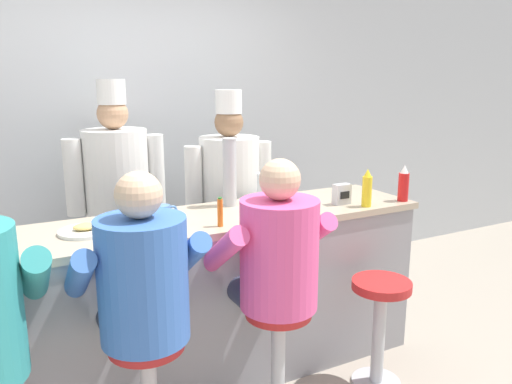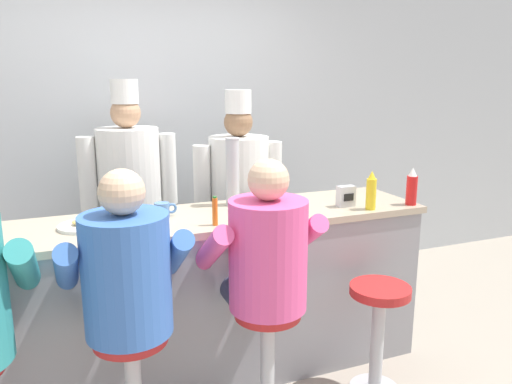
{
  "view_description": "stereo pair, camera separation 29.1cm",
  "coord_description": "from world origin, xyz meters",
  "px_view_note": "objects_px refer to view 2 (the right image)",
  "views": [
    {
      "loc": [
        -0.93,
        -2.23,
        1.76
      ],
      "look_at": [
        0.39,
        0.28,
        1.12
      ],
      "focal_mm": 35.0,
      "sensor_mm": 36.0,
      "label": 1
    },
    {
      "loc": [
        -0.67,
        -2.35,
        1.76
      ],
      "look_at": [
        0.39,
        0.28,
        1.12
      ],
      "focal_mm": 35.0,
      "sensor_mm": 36.0,
      "label": 2
    }
  ],
  "objects_px": {
    "breakfast_plate": "(84,225)",
    "diner_seated_pink": "(265,262)",
    "cereal_bowl": "(126,218)",
    "cook_in_whites_near": "(130,192)",
    "cup_stack_steel": "(232,172)",
    "napkin_dispenser_chrome": "(346,196)",
    "water_pitcher_clear": "(270,188)",
    "coffee_mug_blue": "(163,210)",
    "diner_seated_blue": "(126,283)",
    "ketchup_bottle_red": "(412,187)",
    "coffee_mug_tan": "(259,212)",
    "cook_in_whites_far": "(239,198)",
    "mustard_bottle_yellow": "(371,191)",
    "hot_sauce_bottle_orange": "(215,211)",
    "empty_stool_round": "(378,322)"
  },
  "relations": [
    {
      "from": "diner_seated_blue",
      "to": "diner_seated_pink",
      "type": "height_order",
      "value": "diner_seated_pink"
    },
    {
      "from": "cup_stack_steel",
      "to": "napkin_dispenser_chrome",
      "type": "xyz_separation_m",
      "value": [
        0.63,
        -0.29,
        -0.15
      ]
    },
    {
      "from": "cup_stack_steel",
      "to": "ketchup_bottle_red",
      "type": "bearing_deg",
      "value": -21.65
    },
    {
      "from": "diner_seated_blue",
      "to": "empty_stool_round",
      "type": "distance_m",
      "value": 1.42
    },
    {
      "from": "cook_in_whites_far",
      "to": "napkin_dispenser_chrome",
      "type": "bearing_deg",
      "value": -59.07
    },
    {
      "from": "hot_sauce_bottle_orange",
      "to": "breakfast_plate",
      "type": "xyz_separation_m",
      "value": [
        -0.65,
        0.21,
        -0.06
      ]
    },
    {
      "from": "ketchup_bottle_red",
      "to": "mustard_bottle_yellow",
      "type": "distance_m",
      "value": 0.3
    },
    {
      "from": "cereal_bowl",
      "to": "cook_in_whites_near",
      "type": "bearing_deg",
      "value": 80.82
    },
    {
      "from": "hot_sauce_bottle_orange",
      "to": "breakfast_plate",
      "type": "bearing_deg",
      "value": 161.97
    },
    {
      "from": "water_pitcher_clear",
      "to": "breakfast_plate",
      "type": "height_order",
      "value": "water_pitcher_clear"
    },
    {
      "from": "coffee_mug_blue",
      "to": "cook_in_whites_far",
      "type": "relative_size",
      "value": 0.08
    },
    {
      "from": "water_pitcher_clear",
      "to": "cereal_bowl",
      "type": "bearing_deg",
      "value": -171.7
    },
    {
      "from": "coffee_mug_blue",
      "to": "napkin_dispenser_chrome",
      "type": "relative_size",
      "value": 1.01
    },
    {
      "from": "water_pitcher_clear",
      "to": "cup_stack_steel",
      "type": "xyz_separation_m",
      "value": [
        -0.24,
        0.03,
        0.12
      ]
    },
    {
      "from": "water_pitcher_clear",
      "to": "cup_stack_steel",
      "type": "height_order",
      "value": "cup_stack_steel"
    },
    {
      "from": "cup_stack_steel",
      "to": "cook_in_whites_near",
      "type": "height_order",
      "value": "cook_in_whites_near"
    },
    {
      "from": "ketchup_bottle_red",
      "to": "cereal_bowl",
      "type": "relative_size",
      "value": 1.76
    },
    {
      "from": "hot_sauce_bottle_orange",
      "to": "cook_in_whites_far",
      "type": "relative_size",
      "value": 0.09
    },
    {
      "from": "mustard_bottle_yellow",
      "to": "diner_seated_pink",
      "type": "xyz_separation_m",
      "value": [
        -0.81,
        -0.28,
        -0.23
      ]
    },
    {
      "from": "coffee_mug_tan",
      "to": "cook_in_whites_far",
      "type": "bearing_deg",
      "value": 77.53
    },
    {
      "from": "coffee_mug_blue",
      "to": "cook_in_whites_near",
      "type": "relative_size",
      "value": 0.07
    },
    {
      "from": "cup_stack_steel",
      "to": "coffee_mug_tan",
      "type": "bearing_deg",
      "value": -87.06
    },
    {
      "from": "mustard_bottle_yellow",
      "to": "cook_in_whites_far",
      "type": "bearing_deg",
      "value": 122.36
    },
    {
      "from": "coffee_mug_tan",
      "to": "breakfast_plate",
      "type": "bearing_deg",
      "value": 167.05
    },
    {
      "from": "cereal_bowl",
      "to": "diner_seated_blue",
      "type": "height_order",
      "value": "diner_seated_blue"
    },
    {
      "from": "coffee_mug_tan",
      "to": "water_pitcher_clear",
      "type": "bearing_deg",
      "value": 57.95
    },
    {
      "from": "cereal_bowl",
      "to": "napkin_dispenser_chrome",
      "type": "height_order",
      "value": "napkin_dispenser_chrome"
    },
    {
      "from": "water_pitcher_clear",
      "to": "breakfast_plate",
      "type": "relative_size",
      "value": 0.69
    },
    {
      "from": "ketchup_bottle_red",
      "to": "cook_in_whites_near",
      "type": "distance_m",
      "value": 1.94
    },
    {
      "from": "coffee_mug_blue",
      "to": "cup_stack_steel",
      "type": "xyz_separation_m",
      "value": [
        0.46,
        0.11,
        0.17
      ]
    },
    {
      "from": "water_pitcher_clear",
      "to": "cook_in_whites_near",
      "type": "distance_m",
      "value": 1.09
    },
    {
      "from": "coffee_mug_tan",
      "to": "diner_seated_pink",
      "type": "distance_m",
      "value": 0.37
    },
    {
      "from": "diner_seated_blue",
      "to": "cook_in_whites_near",
      "type": "xyz_separation_m",
      "value": [
        0.23,
        1.44,
        0.09
      ]
    },
    {
      "from": "coffee_mug_tan",
      "to": "cup_stack_steel",
      "type": "bearing_deg",
      "value": 92.94
    },
    {
      "from": "cook_in_whites_far",
      "to": "cereal_bowl",
      "type": "bearing_deg",
      "value": -145.76
    },
    {
      "from": "ketchup_bottle_red",
      "to": "diner_seated_pink",
      "type": "relative_size",
      "value": 0.17
    },
    {
      "from": "mustard_bottle_yellow",
      "to": "cook_in_whites_near",
      "type": "xyz_separation_m",
      "value": [
        -1.25,
        1.16,
        -0.14
      ]
    },
    {
      "from": "mustard_bottle_yellow",
      "to": "water_pitcher_clear",
      "type": "xyz_separation_m",
      "value": [
        -0.49,
        0.38,
        -0.02
      ]
    },
    {
      "from": "breakfast_plate",
      "to": "coffee_mug_tan",
      "type": "height_order",
      "value": "coffee_mug_tan"
    },
    {
      "from": "coffee_mug_blue",
      "to": "napkin_dispenser_chrome",
      "type": "distance_m",
      "value": 1.11
    },
    {
      "from": "napkin_dispenser_chrome",
      "to": "cup_stack_steel",
      "type": "bearing_deg",
      "value": 155.04
    },
    {
      "from": "breakfast_plate",
      "to": "diner_seated_pink",
      "type": "relative_size",
      "value": 0.19
    },
    {
      "from": "napkin_dispenser_chrome",
      "to": "diner_seated_pink",
      "type": "bearing_deg",
      "value": -150.38
    },
    {
      "from": "water_pitcher_clear",
      "to": "coffee_mug_tan",
      "type": "distance_m",
      "value": 0.41
    },
    {
      "from": "ketchup_bottle_red",
      "to": "empty_stool_round",
      "type": "bearing_deg",
      "value": -143.47
    },
    {
      "from": "napkin_dispenser_chrome",
      "to": "cook_in_whites_far",
      "type": "xyz_separation_m",
      "value": [
        -0.43,
        0.72,
        -0.13
      ]
    },
    {
      "from": "coffee_mug_tan",
      "to": "cook_in_whites_near",
      "type": "xyz_separation_m",
      "value": [
        -0.54,
        1.12,
        -0.07
      ]
    },
    {
      "from": "coffee_mug_tan",
      "to": "ketchup_bottle_red",
      "type": "bearing_deg",
      "value": -1.88
    },
    {
      "from": "hot_sauce_bottle_orange",
      "to": "water_pitcher_clear",
      "type": "bearing_deg",
      "value": 36.85
    },
    {
      "from": "coffee_mug_tan",
      "to": "diner_seated_blue",
      "type": "distance_m",
      "value": 0.85
    }
  ]
}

